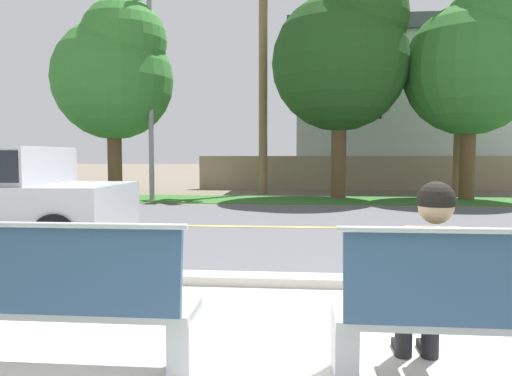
# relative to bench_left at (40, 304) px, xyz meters

# --- Properties ---
(ground_plane) EXTENTS (140.00, 140.00, 0.00)m
(ground_plane) POSITION_rel_bench_left_xyz_m (1.42, 7.87, -0.46)
(ground_plane) COLOR #665B4C
(sidewalk_pavement) EXTENTS (44.00, 3.60, 0.01)m
(sidewalk_pavement) POSITION_rel_bench_left_xyz_m (1.42, 0.27, -0.46)
(sidewalk_pavement) COLOR beige
(sidewalk_pavement) RESTS_ON ground_plane
(curb_edge) EXTENTS (44.00, 0.30, 0.11)m
(curb_edge) POSITION_rel_bench_left_xyz_m (1.42, 2.22, -0.41)
(curb_edge) COLOR #ADA89E
(curb_edge) RESTS_ON ground_plane
(street_asphalt) EXTENTS (52.00, 8.00, 0.01)m
(street_asphalt) POSITION_rel_bench_left_xyz_m (1.42, 6.37, -0.46)
(street_asphalt) COLOR #515156
(street_asphalt) RESTS_ON ground_plane
(road_centre_line) EXTENTS (48.00, 0.14, 0.01)m
(road_centre_line) POSITION_rel_bench_left_xyz_m (1.42, 6.37, -0.45)
(road_centre_line) COLOR #E0CC4C
(road_centre_line) RESTS_ON ground_plane
(far_verge_grass) EXTENTS (48.00, 2.80, 0.02)m
(far_verge_grass) POSITION_rel_bench_left_xyz_m (1.42, 12.09, -0.45)
(far_verge_grass) COLOR #2D6026
(far_verge_grass) RESTS_ON ground_plane
(bench_left) EXTENTS (1.99, 0.48, 1.01)m
(bench_left) POSITION_rel_bench_left_xyz_m (0.00, 0.00, 0.00)
(bench_left) COLOR #9EA0A8
(bench_left) RESTS_ON ground_plane
(bench_right) EXTENTS (1.99, 0.48, 1.01)m
(bench_right) POSITION_rel_bench_left_xyz_m (2.85, 0.00, 0.00)
(bench_right) COLOR #9EA0A8
(bench_right) RESTS_ON ground_plane
(seated_person_olive) EXTENTS (0.52, 0.68, 1.25)m
(seated_person_olive) POSITION_rel_bench_left_xyz_m (2.46, 0.17, 0.21)
(seated_person_olive) COLOR black
(seated_person_olive) RESTS_ON ground_plane
(streetlamp) EXTENTS (0.24, 2.10, 7.42)m
(streetlamp) POSITION_rel_bench_left_xyz_m (-2.94, 11.88, 3.76)
(streetlamp) COLOR gray
(streetlamp) RESTS_ON ground_plane
(shade_tree_far_left) EXTENTS (3.89, 3.89, 6.41)m
(shade_tree_far_left) POSITION_rel_bench_left_xyz_m (-4.25, 12.21, 3.70)
(shade_tree_far_left) COLOR brown
(shade_tree_far_left) RESTS_ON ground_plane
(shade_tree_left) EXTENTS (4.43, 4.43, 7.31)m
(shade_tree_left) POSITION_rel_bench_left_xyz_m (3.14, 12.85, 4.29)
(shade_tree_left) COLOR brown
(shade_tree_left) RESTS_ON ground_plane
(shade_tree_centre) EXTENTS (4.12, 4.12, 6.80)m
(shade_tree_centre) POSITION_rel_bench_left_xyz_m (7.18, 12.70, 3.95)
(shade_tree_centre) COLOR brown
(shade_tree_centre) RESTS_ON ground_plane
(palm_tree_tall) EXTENTS (2.09, 1.98, 8.70)m
(palm_tree_tall) POSITION_rel_bench_left_xyz_m (0.38, 14.51, 6.50)
(palm_tree_tall) COLOR brown
(palm_tree_tall) RESTS_ON ground_plane
(garden_wall) EXTENTS (13.00, 0.36, 1.40)m
(garden_wall) POSITION_rel_bench_left_xyz_m (4.04, 16.84, 0.24)
(garden_wall) COLOR gray
(garden_wall) RESTS_ON ground_plane
(house_across_street) EXTENTS (11.36, 6.91, 7.07)m
(house_across_street) POSITION_rel_bench_left_xyz_m (6.86, 20.04, 3.12)
(house_across_street) COLOR #B7BCC1
(house_across_street) RESTS_ON ground_plane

